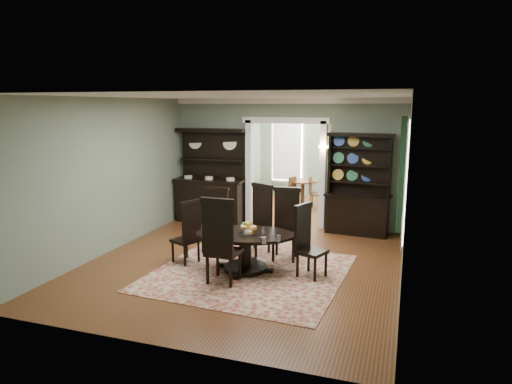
% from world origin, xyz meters
% --- Properties ---
extents(room, '(5.51, 6.01, 3.01)m').
position_xyz_m(room, '(0.00, 0.04, 1.58)').
color(room, brown).
rests_on(room, ground).
extents(parlor, '(3.51, 3.50, 3.01)m').
position_xyz_m(parlor, '(0.00, 5.53, 1.52)').
color(parlor, brown).
rests_on(parlor, ground).
extents(doorway_trim, '(2.08, 0.25, 2.57)m').
position_xyz_m(doorway_trim, '(0.00, 3.00, 1.62)').
color(doorway_trim, white).
rests_on(doorway_trim, floor).
extents(right_window, '(0.15, 1.47, 2.12)m').
position_xyz_m(right_window, '(2.69, 0.93, 1.60)').
color(right_window, white).
rests_on(right_window, wall_right).
extents(wall_sconce, '(0.27, 0.21, 0.21)m').
position_xyz_m(wall_sconce, '(0.95, 2.85, 1.89)').
color(wall_sconce, gold).
rests_on(wall_sconce, back_wall_right).
extents(rug, '(3.34, 3.32, 0.01)m').
position_xyz_m(rug, '(0.26, -0.35, 0.01)').
color(rug, maroon).
rests_on(rug, floor).
extents(dining_table, '(1.89, 1.87, 0.68)m').
position_xyz_m(dining_table, '(0.15, -0.27, 0.47)').
color(dining_table, black).
rests_on(dining_table, rug).
extents(centerpiece, '(1.43, 0.92, 0.24)m').
position_xyz_m(centerpiece, '(0.22, -0.36, 0.75)').
color(centerpiece, silver).
rests_on(centerpiece, dining_table).
extents(chair_far_left, '(0.49, 0.47, 1.26)m').
position_xyz_m(chair_far_left, '(-0.78, 0.62, 0.66)').
color(chair_far_left, black).
rests_on(chair_far_left, rug).
extents(chair_far_mid, '(0.65, 0.64, 1.36)m').
position_xyz_m(chair_far_mid, '(0.07, 0.78, 0.71)').
color(chair_far_mid, black).
rests_on(chair_far_mid, rug).
extents(chair_far_right, '(0.54, 0.52, 1.34)m').
position_xyz_m(chair_far_right, '(0.65, 0.62, 0.71)').
color(chair_far_right, black).
rests_on(chair_far_right, rug).
extents(chair_end_left, '(0.55, 0.57, 1.19)m').
position_xyz_m(chair_end_left, '(-0.93, -0.26, 0.63)').
color(chair_end_left, black).
rests_on(chair_end_left, rug).
extents(chair_end_right, '(0.57, 0.58, 1.24)m').
position_xyz_m(chair_end_right, '(1.22, -0.16, 0.65)').
color(chair_end_right, black).
rests_on(chair_end_right, rug).
extents(chair_near, '(0.56, 0.51, 1.44)m').
position_xyz_m(chair_near, '(-0.00, -1.00, 0.76)').
color(chair_near, black).
rests_on(chair_near, rug).
extents(sideboard, '(1.75, 0.64, 2.29)m').
position_xyz_m(sideboard, '(-1.83, 2.73, 0.80)').
color(sideboard, black).
rests_on(sideboard, floor).
extents(welsh_dresser, '(1.49, 0.67, 2.25)m').
position_xyz_m(welsh_dresser, '(1.75, 2.76, 0.81)').
color(welsh_dresser, black).
rests_on(welsh_dresser, floor).
extents(parlor_table, '(0.82, 0.82, 0.76)m').
position_xyz_m(parlor_table, '(-0.01, 4.99, 0.50)').
color(parlor_table, '#543618').
rests_on(parlor_table, parlor_floor).
extents(parlor_chair_left, '(0.43, 0.42, 0.90)m').
position_xyz_m(parlor_chair_left, '(-0.33, 4.71, 0.48)').
color(parlor_chair_left, '#543618').
rests_on(parlor_chair_left, parlor_floor).
extents(parlor_chair_right, '(0.39, 0.39, 0.93)m').
position_xyz_m(parlor_chair_right, '(0.36, 4.79, 0.50)').
color(parlor_chair_right, '#543618').
rests_on(parlor_chair_right, parlor_floor).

